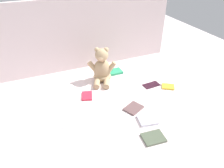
{
  "coord_description": "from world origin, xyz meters",
  "views": [
    {
      "loc": [
        -0.47,
        -1.23,
        0.9
      ],
      "look_at": [
        0.01,
        -0.1,
        0.1
      ],
      "focal_mm": 34.02,
      "sensor_mm": 36.0,
      "label": 1
    }
  ],
  "objects_px": {
    "teddy_bear": "(102,69)",
    "book_case_7": "(65,124)",
    "book_case_5": "(114,72)",
    "book_case_6": "(133,108)",
    "book_case_0": "(87,96)",
    "book_case_1": "(148,119)",
    "book_case_4": "(168,87)",
    "book_case_2": "(151,85)",
    "book_case_3": "(153,138)"
  },
  "relations": [
    {
      "from": "teddy_bear",
      "to": "book_case_4",
      "type": "distance_m",
      "value": 0.52
    },
    {
      "from": "teddy_bear",
      "to": "book_case_4",
      "type": "xyz_separation_m",
      "value": [
        0.42,
        -0.29,
        -0.1
      ]
    },
    {
      "from": "book_case_2",
      "to": "book_case_4",
      "type": "height_order",
      "value": "book_case_4"
    },
    {
      "from": "book_case_5",
      "to": "book_case_7",
      "type": "xyz_separation_m",
      "value": [
        -0.52,
        -0.45,
        -0.01
      ]
    },
    {
      "from": "book_case_1",
      "to": "book_case_6",
      "type": "distance_m",
      "value": 0.14
    },
    {
      "from": "teddy_bear",
      "to": "book_case_2",
      "type": "bearing_deg",
      "value": -10.36
    },
    {
      "from": "book_case_1",
      "to": "book_case_5",
      "type": "height_order",
      "value": "same"
    },
    {
      "from": "book_case_0",
      "to": "book_case_7",
      "type": "bearing_deg",
      "value": -116.17
    },
    {
      "from": "teddy_bear",
      "to": "book_case_0",
      "type": "height_order",
      "value": "teddy_bear"
    },
    {
      "from": "book_case_4",
      "to": "book_case_7",
      "type": "bearing_deg",
      "value": 129.31
    },
    {
      "from": "book_case_0",
      "to": "book_case_7",
      "type": "distance_m",
      "value": 0.3
    },
    {
      "from": "book_case_2",
      "to": "book_case_3",
      "type": "distance_m",
      "value": 0.54
    },
    {
      "from": "book_case_0",
      "to": "book_case_1",
      "type": "distance_m",
      "value": 0.47
    },
    {
      "from": "teddy_bear",
      "to": "book_case_3",
      "type": "xyz_separation_m",
      "value": [
        0.04,
        -0.68,
        -0.1
      ]
    },
    {
      "from": "book_case_3",
      "to": "book_case_6",
      "type": "height_order",
      "value": "book_case_3"
    },
    {
      "from": "book_case_5",
      "to": "book_case_7",
      "type": "relative_size",
      "value": 1.06
    },
    {
      "from": "book_case_1",
      "to": "book_case_7",
      "type": "height_order",
      "value": "book_case_1"
    },
    {
      "from": "book_case_4",
      "to": "book_case_7",
      "type": "xyz_separation_m",
      "value": [
        -0.81,
        -0.09,
        -0.0
      ]
    },
    {
      "from": "book_case_2",
      "to": "book_case_1",
      "type": "bearing_deg",
      "value": 140.73
    },
    {
      "from": "book_case_3",
      "to": "book_case_6",
      "type": "relative_size",
      "value": 1.04
    },
    {
      "from": "book_case_1",
      "to": "book_case_3",
      "type": "xyz_separation_m",
      "value": [
        -0.04,
        -0.14,
        -0.0
      ]
    },
    {
      "from": "book_case_5",
      "to": "book_case_6",
      "type": "distance_m",
      "value": 0.49
    },
    {
      "from": "teddy_bear",
      "to": "book_case_1",
      "type": "bearing_deg",
      "value": -57.25
    },
    {
      "from": "book_case_1",
      "to": "book_case_4",
      "type": "bearing_deg",
      "value": 137.74
    },
    {
      "from": "teddy_bear",
      "to": "book_case_7",
      "type": "bearing_deg",
      "value": -111.85
    },
    {
      "from": "book_case_2",
      "to": "book_case_0",
      "type": "bearing_deg",
      "value": 79.99
    },
    {
      "from": "book_case_3",
      "to": "book_case_5",
      "type": "bearing_deg",
      "value": -1.35
    },
    {
      "from": "book_case_1",
      "to": "book_case_0",
      "type": "bearing_deg",
      "value": -134.84
    },
    {
      "from": "teddy_bear",
      "to": "book_case_4",
      "type": "relative_size",
      "value": 3.01
    },
    {
      "from": "teddy_bear",
      "to": "book_case_6",
      "type": "xyz_separation_m",
      "value": [
        0.06,
        -0.41,
        -0.1
      ]
    },
    {
      "from": "book_case_1",
      "to": "book_case_4",
      "type": "distance_m",
      "value": 0.42
    },
    {
      "from": "book_case_5",
      "to": "book_case_2",
      "type": "bearing_deg",
      "value": -145.44
    },
    {
      "from": "book_case_2",
      "to": "book_case_4",
      "type": "distance_m",
      "value": 0.12
    },
    {
      "from": "book_case_2",
      "to": "book_case_7",
      "type": "relative_size",
      "value": 1.0
    },
    {
      "from": "book_case_0",
      "to": "book_case_5",
      "type": "xyz_separation_m",
      "value": [
        0.31,
        0.24,
        0.0
      ]
    },
    {
      "from": "book_case_1",
      "to": "book_case_3",
      "type": "bearing_deg",
      "value": -7.77
    },
    {
      "from": "book_case_1",
      "to": "book_case_7",
      "type": "distance_m",
      "value": 0.5
    },
    {
      "from": "book_case_3",
      "to": "book_case_5",
      "type": "distance_m",
      "value": 0.76
    },
    {
      "from": "book_case_3",
      "to": "book_case_7",
      "type": "height_order",
      "value": "book_case_3"
    },
    {
      "from": "book_case_7",
      "to": "book_case_6",
      "type": "bearing_deg",
      "value": 136.48
    },
    {
      "from": "book_case_1",
      "to": "book_case_2",
      "type": "xyz_separation_m",
      "value": [
        0.23,
        0.33,
        -0.0
      ]
    },
    {
      "from": "book_case_5",
      "to": "book_case_7",
      "type": "height_order",
      "value": "book_case_5"
    },
    {
      "from": "book_case_0",
      "to": "book_case_5",
      "type": "height_order",
      "value": "book_case_5"
    },
    {
      "from": "book_case_1",
      "to": "book_case_4",
      "type": "xyz_separation_m",
      "value": [
        0.33,
        0.26,
        -0.0
      ]
    },
    {
      "from": "teddy_bear",
      "to": "book_case_0",
      "type": "xyz_separation_m",
      "value": [
        -0.18,
        -0.16,
        -0.1
      ]
    },
    {
      "from": "book_case_5",
      "to": "book_case_6",
      "type": "height_order",
      "value": "book_case_5"
    },
    {
      "from": "book_case_0",
      "to": "book_case_3",
      "type": "xyz_separation_m",
      "value": [
        0.22,
        -0.52,
        0.0
      ]
    },
    {
      "from": "book_case_7",
      "to": "book_case_3",
      "type": "bearing_deg",
      "value": 105.35
    },
    {
      "from": "teddy_bear",
      "to": "book_case_6",
      "type": "bearing_deg",
      "value": -57.94
    },
    {
      "from": "book_case_2",
      "to": "book_case_5",
      "type": "relative_size",
      "value": 0.94
    }
  ]
}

